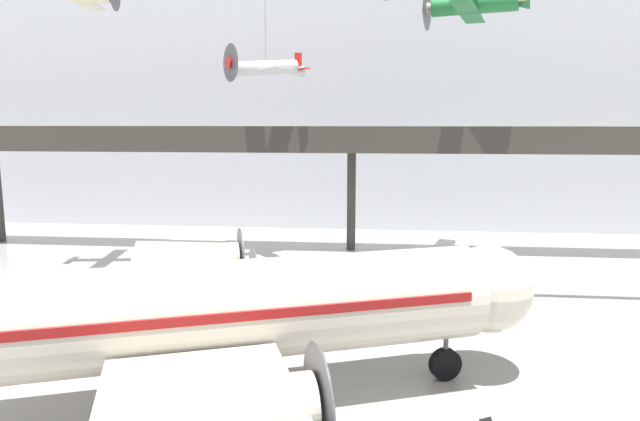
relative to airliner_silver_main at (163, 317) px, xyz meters
name	(u,v)px	position (x,y,z in m)	size (l,w,h in m)	color
hangar_back_wall	(357,76)	(5.21, 37.16, 10.94)	(140.00, 3.00, 29.07)	silver
mezzanine_walkway	(351,148)	(5.21, 26.03, 4.66)	(110.00, 3.20, 9.92)	#38332D
airliner_silver_main	(163,317)	(0.00, 0.00, 0.00)	(28.06, 32.80, 10.46)	beige
suspended_plane_silver_racer	(266,68)	(-0.75, 22.73, 10.43)	(6.04, 6.47, 10.15)	silver
suspended_plane_green_biplane	(474,4)	(13.71, 23.58, 14.64)	(7.39, 8.84, 6.64)	#1E6B33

